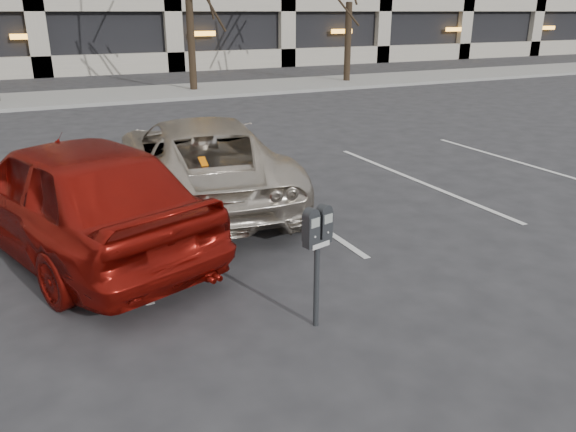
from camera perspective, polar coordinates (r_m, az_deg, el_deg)
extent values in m
plane|color=#28282B|center=(6.96, -3.02, -5.49)|extent=(140.00, 140.00, 0.00)
cube|color=gray|center=(22.14, -19.68, 11.31)|extent=(80.00, 4.00, 0.12)
cube|color=silver|center=(8.70, -17.56, -1.04)|extent=(0.10, 5.20, 0.00)
cube|color=silver|center=(9.44, -0.62, 1.57)|extent=(0.10, 5.20, 0.00)
cube|color=silver|center=(10.87, 12.89, 3.57)|extent=(0.10, 5.20, 0.00)
cube|color=silver|center=(12.76, 22.87, 4.92)|extent=(0.10, 5.20, 0.00)
cylinder|color=black|center=(22.76, -9.78, 16.62)|extent=(0.28, 0.28, 3.47)
cylinder|color=black|center=(25.63, 6.10, 17.04)|extent=(0.28, 0.28, 3.38)
cylinder|color=black|center=(5.60, 2.90, -7.05)|extent=(0.06, 0.06, 0.90)
cube|color=black|center=(5.40, 2.99, -2.61)|extent=(0.32, 0.17, 0.06)
cube|color=silver|center=(5.38, 3.39, -2.98)|extent=(0.21, 0.06, 0.05)
cube|color=gray|center=(5.22, 2.83, -0.72)|extent=(0.10, 0.04, 0.09)
cube|color=gray|center=(5.33, 4.15, -0.29)|extent=(0.10, 0.04, 0.09)
imported|color=beige|center=(9.37, -8.88, 5.68)|extent=(3.04, 5.39, 1.42)
cube|color=orange|center=(8.28, -9.61, 8.81)|extent=(0.10, 0.20, 0.01)
imported|color=maroon|center=(7.68, -21.02, 2.03)|extent=(3.33, 5.05, 1.60)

